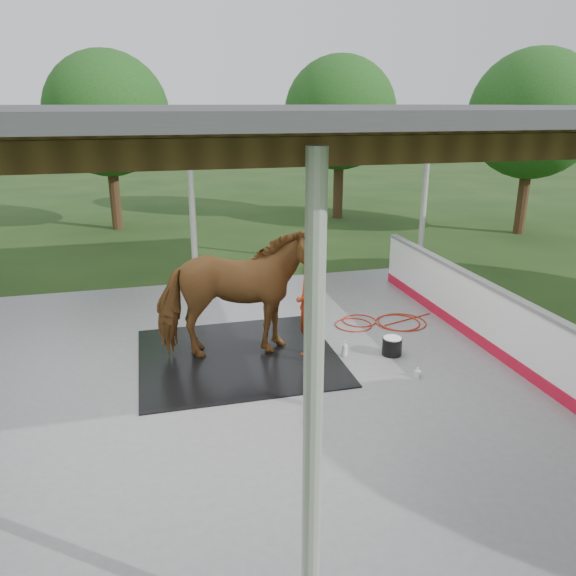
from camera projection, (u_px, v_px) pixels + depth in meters
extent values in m
plane|color=#1E3814|center=(225.00, 379.00, 8.82)|extent=(100.00, 100.00, 0.00)
cube|color=slate|center=(225.00, 378.00, 8.81)|extent=(12.00, 10.00, 0.05)
cylinder|color=beige|center=(313.00, 432.00, 3.88)|extent=(0.14, 0.14, 3.85)
cylinder|color=beige|center=(192.00, 205.00, 12.53)|extent=(0.14, 0.14, 3.85)
cylinder|color=beige|center=(425.00, 195.00, 13.86)|extent=(0.14, 0.14, 3.85)
cube|color=brown|center=(307.00, 151.00, 3.47)|extent=(12.00, 0.10, 0.18)
cube|color=brown|center=(259.00, 138.00, 4.85)|extent=(12.00, 0.10, 0.18)
cube|color=brown|center=(232.00, 130.00, 6.23)|extent=(12.00, 0.10, 0.18)
cube|color=brown|center=(215.00, 125.00, 7.61)|extent=(12.00, 0.10, 0.18)
cube|color=brown|center=(204.00, 122.00, 8.99)|extent=(12.00, 0.10, 0.18)
cube|color=brown|center=(195.00, 119.00, 10.37)|extent=(12.00, 0.10, 0.18)
cube|color=brown|center=(188.00, 117.00, 11.75)|extent=(12.00, 0.10, 0.18)
cube|color=brown|center=(572.00, 122.00, 8.95)|extent=(0.12, 10.00, 0.18)
cube|color=#38383A|center=(215.00, 110.00, 7.55)|extent=(12.60, 10.60, 0.10)
cube|color=#B60F29|center=(485.00, 342.00, 9.85)|extent=(0.14, 8.00, 0.20)
cube|color=white|center=(489.00, 315.00, 9.69)|extent=(0.12, 8.00, 1.00)
cube|color=slate|center=(492.00, 286.00, 9.53)|extent=(0.16, 8.00, 0.06)
cylinder|color=#382314|center=(115.00, 197.00, 19.05)|extent=(0.36, 0.36, 2.20)
sphere|color=#194714|center=(107.00, 114.00, 18.20)|extent=(4.00, 4.00, 4.00)
cylinder|color=#382314|center=(338.00, 189.00, 20.92)|extent=(0.36, 0.36, 2.20)
sphere|color=#194714|center=(340.00, 113.00, 20.07)|extent=(4.00, 4.00, 4.00)
cylinder|color=#382314|center=(522.00, 200.00, 18.41)|extent=(0.36, 0.36, 2.20)
sphere|color=#194714|center=(534.00, 114.00, 17.56)|extent=(4.00, 4.00, 4.00)
cube|color=black|center=(238.00, 356.00, 9.48)|extent=(3.27, 3.07, 0.02)
imported|color=brown|center=(236.00, 294.00, 9.14)|extent=(2.64, 1.30, 2.19)
imported|color=#B83213|center=(310.00, 305.00, 9.09)|extent=(0.51, 0.74, 1.93)
cylinder|color=black|center=(392.00, 346.00, 9.53)|extent=(0.34, 0.34, 0.30)
cylinder|color=white|center=(392.00, 338.00, 9.49)|extent=(0.31, 0.31, 0.03)
imported|color=silver|center=(345.00, 348.00, 9.47)|extent=(0.13, 0.13, 0.28)
imported|color=#338CD8|center=(417.00, 372.00, 8.76)|extent=(0.11, 0.11, 0.17)
torus|color=#9F1E0B|center=(398.00, 322.00, 10.94)|extent=(0.87, 0.87, 0.02)
torus|color=#9F1E0B|center=(354.00, 325.00, 10.83)|extent=(0.72, 0.72, 0.02)
torus|color=#9F1E0B|center=(359.00, 321.00, 11.04)|extent=(0.67, 0.67, 0.02)
torus|color=#9F1E0B|center=(402.00, 322.00, 10.96)|extent=(0.94, 0.94, 0.02)
cylinder|color=#9F1E0B|center=(408.00, 319.00, 11.11)|extent=(1.16, 0.40, 0.02)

